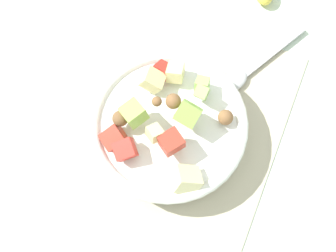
# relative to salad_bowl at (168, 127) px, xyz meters

# --- Properties ---
(ground_plane) EXTENTS (2.40, 2.40, 0.00)m
(ground_plane) POSITION_rel_salad_bowl_xyz_m (0.01, -0.01, -0.05)
(ground_plane) COLOR silver
(placemat) EXTENTS (0.46, 0.37, 0.01)m
(placemat) POSITION_rel_salad_bowl_xyz_m (0.01, -0.01, -0.04)
(placemat) COLOR #BCB299
(placemat) RESTS_ON ground_plane
(salad_bowl) EXTENTS (0.27, 0.27, 0.13)m
(salad_bowl) POSITION_rel_salad_bowl_xyz_m (0.00, 0.00, 0.00)
(salad_bowl) COLOR white
(salad_bowl) RESTS_ON placemat
(serving_spoon) EXTENTS (0.20, 0.12, 0.01)m
(serving_spoon) POSITION_rel_salad_bowl_xyz_m (0.18, -0.09, -0.04)
(serving_spoon) COLOR #B7B7BC
(serving_spoon) RESTS_ON placemat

